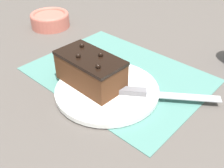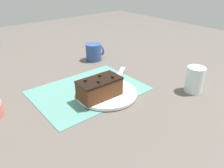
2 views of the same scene
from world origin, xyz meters
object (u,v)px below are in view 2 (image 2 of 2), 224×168
Objects in this scene: serving_knife at (116,81)px; coffee_mug at (94,52)px; drinking_glass at (195,80)px; cake_plate at (106,93)px; chocolate_cake at (100,88)px.

serving_knife is 2.17× the size of coffee_mug.
coffee_mug is (-0.11, 0.57, -0.01)m from drinking_glass.
coffee_mug reaches higher than cake_plate.
drinking_glass is at bearing -78.96° from coffee_mug.
cake_plate is 0.06m from chocolate_cake.
chocolate_cake is 0.44m from coffee_mug.
serving_knife reaches higher than cake_plate.
drinking_glass is 1.12× the size of coffee_mug.
drinking_glass is (0.31, -0.21, 0.05)m from cake_plate.
serving_knife is at bearing 26.77° from cake_plate.
chocolate_cake reaches higher than coffee_mug.
cake_plate is 1.18× the size of serving_knife.
chocolate_cake reaches higher than serving_knife.
serving_knife is at bearing 23.33° from chocolate_cake.
coffee_mug is at bearing 61.67° from cake_plate.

